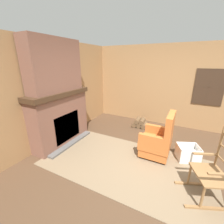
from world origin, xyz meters
The scene contains 12 objects.
ground_plane centered at (0.00, 0.00, 0.00)m, with size 14.00×14.00×0.00m, color #4C3523.
wood_panel_wall_left centered at (-2.54, 0.00, 1.29)m, with size 0.06×5.62×2.57m.
wood_panel_wall_back centered at (0.03, 2.54, 1.29)m, with size 5.62×0.09×2.57m.
fireplace_hearth centered at (-2.28, 0.00, 0.68)m, with size 0.64×1.68×1.37m.
chimney_breast centered at (-2.29, 0.00, 1.96)m, with size 0.38×1.39×1.18m.
area_rug centered at (-0.46, -0.09, 0.01)m, with size 3.40×1.81×0.01m.
armchair centered at (0.07, 0.49, 0.37)m, with size 0.63×0.64×1.05m.
rocking_chair centered at (1.02, -0.25, 0.40)m, with size 0.93×0.76×1.14m.
firewood_stack centered at (-0.75, 1.88, 0.13)m, with size 0.48×0.38×0.28m.
laundry_basket centered at (0.70, 0.66, 0.17)m, with size 0.54×0.50×0.33m.
oil_lamp_vase centered at (-2.33, -0.41, 1.46)m, with size 0.12×0.12×0.25m.
storage_case centered at (-2.33, 0.32, 1.44)m, with size 0.16×0.24×0.14m.
Camera 1 is at (0.50, -2.57, 2.06)m, focal length 24.00 mm.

